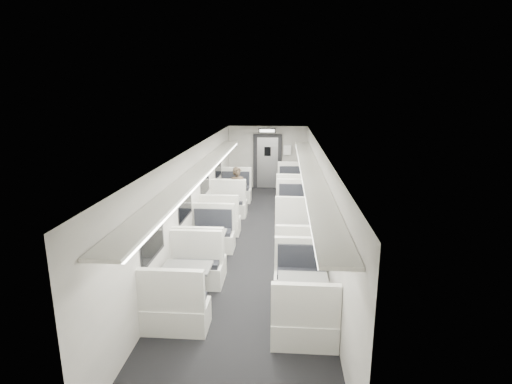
% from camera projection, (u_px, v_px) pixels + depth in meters
% --- Properties ---
extents(room, '(3.24, 12.24, 2.64)m').
position_uv_depth(room, '(256.00, 197.00, 9.60)').
color(room, black).
rests_on(room, ground).
extents(booth_left_a, '(1.06, 2.16, 1.15)m').
position_uv_depth(booth_left_a, '(232.00, 196.00, 12.85)').
color(booth_left_a, silver).
rests_on(booth_left_a, room).
extents(booth_left_b, '(1.02, 2.07, 1.11)m').
position_uv_depth(booth_left_b, '(225.00, 212.00, 11.26)').
color(booth_left_b, silver).
rests_on(booth_left_b, room).
extents(booth_left_c, '(1.01, 2.05, 1.10)m').
position_uv_depth(booth_left_c, '(207.00, 247.00, 8.69)').
color(booth_left_c, silver).
rests_on(booth_left_c, room).
extents(booth_left_d, '(1.02, 2.06, 1.10)m').
position_uv_depth(booth_left_d, '(187.00, 285.00, 6.99)').
color(booth_left_d, silver).
rests_on(booth_left_d, room).
extents(booth_right_a, '(1.16, 2.34, 1.25)m').
position_uv_depth(booth_right_a, '(294.00, 192.00, 13.23)').
color(booth_right_a, silver).
rests_on(booth_right_a, room).
extents(booth_right_b, '(1.09, 2.22, 1.19)m').
position_uv_depth(booth_right_b, '(296.00, 215.00, 10.84)').
color(booth_right_b, silver).
rests_on(booth_right_b, room).
extents(booth_right_c, '(0.97, 1.97, 1.05)m').
position_uv_depth(booth_right_c, '(298.00, 242.00, 9.03)').
color(booth_right_c, silver).
rests_on(booth_right_c, room).
extents(booth_right_d, '(0.98, 1.99, 1.06)m').
position_uv_depth(booth_right_d, '(302.00, 297.00, 6.60)').
color(booth_right_d, silver).
rests_on(booth_right_d, room).
extents(passenger, '(0.62, 0.49, 1.48)m').
position_uv_depth(passenger, '(238.00, 191.00, 12.07)').
color(passenger, black).
rests_on(passenger, room).
extents(window_a, '(0.02, 1.18, 0.84)m').
position_uv_depth(window_a, '(218.00, 165.00, 12.96)').
color(window_a, black).
rests_on(window_a, room).
extents(window_b, '(0.02, 1.18, 0.84)m').
position_uv_depth(window_b, '(205.00, 179.00, 10.83)').
color(window_b, black).
rests_on(window_b, room).
extents(window_c, '(0.02, 1.18, 0.84)m').
position_uv_depth(window_c, '(185.00, 201.00, 8.70)').
color(window_c, black).
rests_on(window_c, room).
extents(window_d, '(0.02, 1.18, 0.84)m').
position_uv_depth(window_d, '(153.00, 236.00, 6.58)').
color(window_d, black).
rests_on(window_d, room).
extents(luggage_rack_left, '(0.46, 10.40, 0.09)m').
position_uv_depth(luggage_rack_left, '(202.00, 169.00, 9.23)').
color(luggage_rack_left, silver).
rests_on(luggage_rack_left, room).
extents(luggage_rack_right, '(0.46, 10.40, 0.09)m').
position_uv_depth(luggage_rack_right, '(310.00, 171.00, 9.05)').
color(luggage_rack_right, silver).
rests_on(luggage_rack_right, room).
extents(vestibule_door, '(1.10, 0.13, 2.10)m').
position_uv_depth(vestibule_door, '(267.00, 162.00, 15.38)').
color(vestibule_door, black).
rests_on(vestibule_door, room).
extents(exit_sign, '(0.62, 0.12, 0.16)m').
position_uv_depth(exit_sign, '(267.00, 131.00, 14.61)').
color(exit_sign, black).
rests_on(exit_sign, room).
extents(wall_notice, '(0.32, 0.02, 0.40)m').
position_uv_depth(wall_notice, '(287.00, 150.00, 15.20)').
color(wall_notice, white).
rests_on(wall_notice, room).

